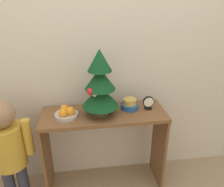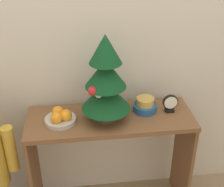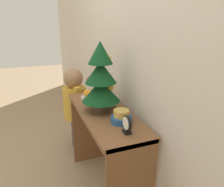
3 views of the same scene
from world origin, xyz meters
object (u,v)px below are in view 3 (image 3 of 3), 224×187
Objects in this scene: child_figure at (75,102)px; mini_tree at (101,78)px; fruit_bowl at (91,96)px; desk_clock at (127,125)px; singing_bowl at (121,117)px.

mini_tree is at bearing 5.06° from child_figure.
mini_tree is 0.35m from fruit_bowl.
child_figure is at bearing -175.13° from desk_clock.
mini_tree is 0.34m from singing_bowl.
mini_tree is at bearing -166.32° from singing_bowl.
child_figure is at bearing -172.69° from singing_bowl.
mini_tree is 0.56× the size of child_figure.
singing_bowl is at bearing 6.93° from fruit_bowl.
desk_clock is 0.12× the size of child_figure.
desk_clock is at bearing -10.87° from singing_bowl.
child_figure is at bearing -172.27° from fruit_bowl.
singing_bowl is at bearing 7.31° from child_figure.
mini_tree reaches higher than child_figure.
mini_tree is 4.56× the size of desk_clock.
fruit_bowl is at bearing -173.07° from singing_bowl.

